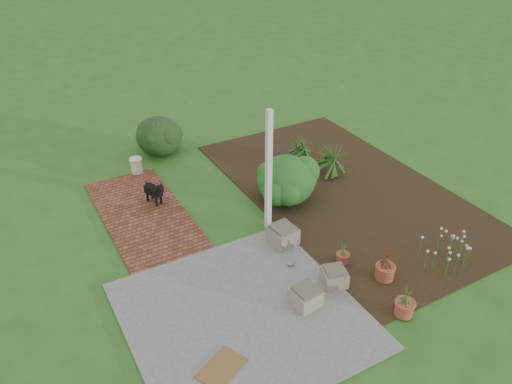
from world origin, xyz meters
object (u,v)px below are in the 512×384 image
black_dog (155,191)px  cream_ceramic_urn (136,165)px  stone_trough_near (334,277)px  evergreen_shrub (286,179)px

black_dog → cream_ceramic_urn: (0.06, 1.50, -0.13)m
stone_trough_near → black_dog: (-1.78, 3.85, 0.18)m
cream_ceramic_urn → black_dog: bearing=-92.4°
cream_ceramic_urn → stone_trough_near: bearing=-72.3°
stone_trough_near → cream_ceramic_urn: bearing=107.7°
stone_trough_near → evergreen_shrub: (0.69, 2.63, 0.38)m
black_dog → evergreen_shrub: evergreen_shrub is taller
stone_trough_near → evergreen_shrub: size_ratio=0.32×
stone_trough_near → black_dog: black_dog is taller
stone_trough_near → evergreen_shrub: evergreen_shrub is taller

